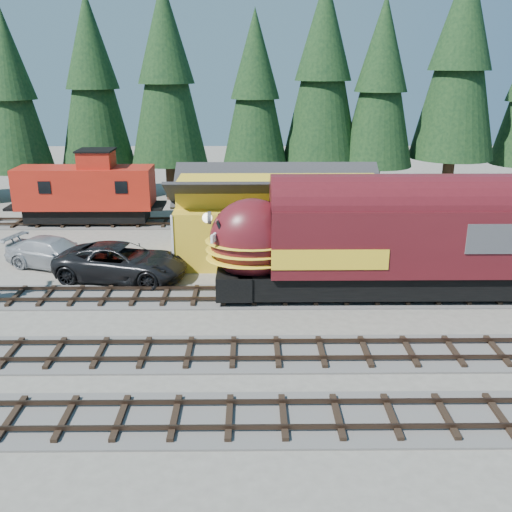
{
  "coord_description": "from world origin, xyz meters",
  "views": [
    {
      "loc": [
        -1.67,
        -22.67,
        11.23
      ],
      "look_at": [
        -1.41,
        4.0,
        2.22
      ],
      "focal_mm": 40.0,
      "sensor_mm": 36.0,
      "label": 1
    }
  ],
  "objects_px": {
    "depot": "(278,209)",
    "caboose": "(86,191)",
    "pickup_truck_a": "(122,262)",
    "locomotive": "(378,245)",
    "pickup_truck_b": "(55,253)"
  },
  "relations": [
    {
      "from": "pickup_truck_a",
      "to": "locomotive",
      "type": "bearing_deg",
      "value": -90.7
    },
    {
      "from": "pickup_truck_a",
      "to": "pickup_truck_b",
      "type": "distance_m",
      "value": 4.69
    },
    {
      "from": "locomotive",
      "to": "pickup_truck_b",
      "type": "relative_size",
      "value": 2.95
    },
    {
      "from": "pickup_truck_b",
      "to": "pickup_truck_a",
      "type": "bearing_deg",
      "value": -95.38
    },
    {
      "from": "caboose",
      "to": "pickup_truck_a",
      "type": "height_order",
      "value": "caboose"
    },
    {
      "from": "caboose",
      "to": "pickup_truck_a",
      "type": "relative_size",
      "value": 1.37
    },
    {
      "from": "locomotive",
      "to": "depot",
      "type": "bearing_deg",
      "value": 125.19
    },
    {
      "from": "pickup_truck_a",
      "to": "caboose",
      "type": "bearing_deg",
      "value": 34.02
    },
    {
      "from": "locomotive",
      "to": "pickup_truck_a",
      "type": "relative_size",
      "value": 2.47
    },
    {
      "from": "depot",
      "to": "locomotive",
      "type": "distance_m",
      "value": 7.96
    },
    {
      "from": "locomotive",
      "to": "pickup_truck_b",
      "type": "xyz_separation_m",
      "value": [
        -17.56,
        4.65,
        -1.9
      ]
    },
    {
      "from": "caboose",
      "to": "depot",
      "type": "bearing_deg",
      "value": -28.95
    },
    {
      "from": "locomotive",
      "to": "caboose",
      "type": "distance_m",
      "value": 22.92
    },
    {
      "from": "depot",
      "to": "caboose",
      "type": "distance_m",
      "value": 15.5
    },
    {
      "from": "depot",
      "to": "pickup_truck_a",
      "type": "height_order",
      "value": "depot"
    }
  ]
}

